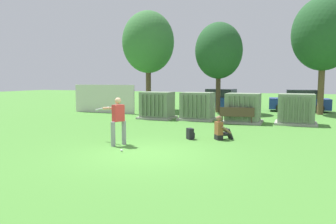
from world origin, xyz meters
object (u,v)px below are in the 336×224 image
transformer_east (296,110)px  parked_car_left_of_center (300,101)px  transformer_mid_west (198,106)px  backpack (190,134)px  transformer_mid_east (243,108)px  seated_spectator (221,130)px  park_bench (237,114)px  transformer_west (157,106)px  sports_ball (121,150)px  batter (117,119)px  parked_car_leftmost (220,100)px

transformer_east → parked_car_left_of_center: (0.26, 7.36, -0.04)m
transformer_mid_west → backpack: (1.47, -6.08, -0.57)m
transformer_mid_west → transformer_east: (5.41, 0.07, 0.00)m
transformer_mid_east → transformer_east: (2.73, 0.34, 0.00)m
transformer_east → backpack: 7.33m
seated_spectator → parked_car_left_of_center: parked_car_left_of_center is taller
transformer_mid_west → parked_car_left_of_center: same height
park_bench → backpack: 5.08m
transformer_mid_east → park_bench: size_ratio=1.14×
transformer_west → sports_ball: size_ratio=23.33×
transformer_mid_east → batter: (-3.32, -7.89, 0.19)m
transformer_east → batter: batter is taller
transformer_west → batter: bearing=-76.9°
transformer_mid_east → parked_car_left_of_center: bearing=68.8°
seated_spectator → parked_car_leftmost: (-2.87, 12.84, 0.38)m
park_bench → seated_spectator: seated_spectator is taller
park_bench → parked_car_left_of_center: 9.12m
sports_ball → seated_spectator: (2.61, 3.34, 0.33)m
park_bench → parked_car_leftmost: 8.68m
batter → parked_car_left_of_center: size_ratio=0.41×
transformer_mid_west → park_bench: bearing=-24.2°
transformer_mid_west → seated_spectator: 6.31m
transformer_east → park_bench: bearing=-157.9°
backpack → parked_car_left_of_center: parked_car_left_of_center is taller
parked_car_leftmost → transformer_mid_east: bearing=-68.5°
batter → backpack: bearing=44.6°
batter → transformer_east: bearing=53.7°
transformer_mid_east → transformer_east: size_ratio=1.00×
transformer_east → seated_spectator: 6.43m
transformer_mid_east → sports_ball: transformer_mid_east is taller
transformer_west → sports_ball: bearing=-74.2°
transformer_mid_west → transformer_east: size_ratio=1.00×
transformer_mid_east → backpack: transformer_mid_east is taller
sports_ball → parked_car_leftmost: parked_car_leftmost is taller
transformer_mid_east → sports_ball: bearing=-106.8°
transformer_east → backpack: bearing=-122.7°
transformer_mid_east → parked_car_left_of_center: size_ratio=0.49×
transformer_west → seated_spectator: 7.47m
backpack → transformer_west: bearing=124.2°
transformer_west → parked_car_left_of_center: bearing=43.5°
parked_car_leftmost → parked_car_left_of_center: size_ratio=1.02×
batter → parked_car_leftmost: 15.29m
backpack → parked_car_leftmost: parked_car_leftmost is taller
transformer_mid_west → transformer_east: bearing=0.8°
transformer_east → batter: (-6.05, -8.23, 0.19)m
seated_spectator → transformer_east: bearing=64.4°
park_bench → parked_car_left_of_center: (3.18, 8.55, 0.22)m
seated_spectator → parked_car_leftmost: size_ratio=0.22×
backpack → sports_ball: bearing=-115.9°
parked_car_leftmost → transformer_east: bearing=-51.3°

